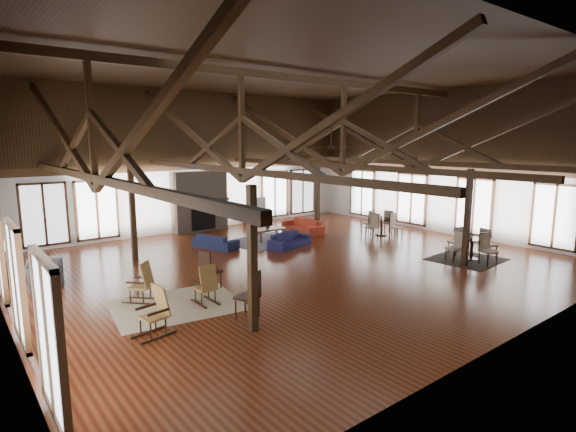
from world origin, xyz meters
TOP-DOWN VIEW (x-y plane):
  - floor at (0.00, 0.00)m, footprint 16.00×16.00m
  - ceiling at (0.00, 0.00)m, footprint 16.00×14.00m
  - wall_back at (0.00, 7.00)m, footprint 16.00×0.02m
  - wall_front at (0.00, -7.00)m, footprint 16.00×0.02m
  - wall_right at (8.00, 0.00)m, footprint 0.02×14.00m
  - roof_truss at (0.00, 0.00)m, footprint 15.60×14.07m
  - post_grid at (0.00, 0.00)m, footprint 8.16×7.16m
  - fireplace at (0.00, 6.67)m, footprint 2.50×0.69m
  - ceiling_fan at (0.50, -1.00)m, footprint 1.60×1.60m
  - sofa_navy_front at (1.19, 1.87)m, footprint 1.95×1.18m
  - sofa_navy_left at (-1.05, 3.42)m, footprint 1.87×1.22m
  - sofa_orange at (3.20, 3.53)m, footprint 2.15×0.97m
  - coffee_table at (1.24, 3.26)m, footprint 1.32×0.76m
  - vase at (1.14, 3.22)m, footprint 0.18×0.18m
  - armchair at (-6.84, 2.46)m, footprint 1.17×1.09m
  - side_table_lamp at (-7.60, 3.16)m, footprint 0.49×0.49m
  - rocking_chair_a at (-5.17, -0.44)m, footprint 0.84×0.86m
  - rocking_chair_b at (-4.03, -1.53)m, footprint 0.44×0.77m
  - rocking_chair_c at (-5.64, -2.45)m, footprint 0.87×0.56m
  - side_chair_a at (-3.50, -0.61)m, footprint 0.54×0.54m
  - side_chair_b at (-3.68, -2.94)m, footprint 0.60×0.60m
  - cafe_table_near at (4.86, -3.23)m, footprint 1.94×1.94m
  - cafe_table_far at (5.52, 1.18)m, footprint 1.88×1.88m
  - cup_near at (4.88, -3.17)m, footprint 0.16×0.16m
  - cup_far at (5.58, 1.26)m, footprint 0.13×0.13m
  - tv_console at (3.02, 6.75)m, footprint 1.30×0.49m
  - television at (2.98, 6.75)m, footprint 1.03×0.23m
  - rug_tan at (-4.64, -1.15)m, footprint 3.23×2.69m
  - rug_navy at (1.09, 3.24)m, footprint 3.12×2.48m
  - rug_dark at (4.75, -3.13)m, footprint 2.33×2.15m

SIDE VIEW (x-z plane):
  - floor at x=0.00m, z-range 0.00..0.00m
  - rug_navy at x=1.09m, z-range 0.00..0.01m
  - rug_dark at x=4.75m, z-range 0.00..0.01m
  - rug_tan at x=-4.64m, z-range 0.00..0.01m
  - sofa_navy_left at x=-1.05m, z-range 0.00..0.51m
  - sofa_navy_front at x=1.19m, z-range 0.00..0.53m
  - sofa_orange at x=3.20m, z-range 0.00..0.61m
  - armchair at x=-6.84m, z-range 0.00..0.63m
  - tv_console at x=3.02m, z-range 0.00..0.65m
  - coffee_table at x=1.24m, z-range 0.18..0.67m
  - rocking_chair_b at x=-4.03m, z-range -0.03..0.96m
  - side_table_lamp at x=-7.60m, z-range -0.15..1.10m
  - rocking_chair_a at x=-5.17m, z-range -0.03..0.98m
  - cafe_table_far at x=5.52m, z-range 0.00..0.96m
  - rocking_chair_c at x=-5.64m, z-range -0.03..1.01m
  - cafe_table_near at x=4.86m, z-range 0.00..0.99m
  - vase at x=1.14m, z-range 0.48..0.66m
  - side_chair_a at x=-3.50m, z-range 0.09..1.15m
  - side_chair_b at x=-3.68m, z-range 0.09..1.17m
  - cup_far at x=5.58m, z-range 0.70..0.79m
  - cup_near at x=4.88m, z-range 0.71..0.82m
  - television at x=2.98m, z-range 0.65..1.24m
  - fireplace at x=0.00m, z-range -0.01..2.59m
  - post_grid at x=0.00m, z-range 0.00..3.05m
  - wall_back at x=0.00m, z-range 0.00..6.00m
  - wall_front at x=0.00m, z-range 0.00..6.00m
  - wall_right at x=8.00m, z-range 0.00..6.00m
  - ceiling_fan at x=0.50m, z-range 3.36..4.11m
  - roof_truss at x=0.00m, z-range 2.46..5.60m
  - ceiling at x=0.00m, z-range 5.99..6.01m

